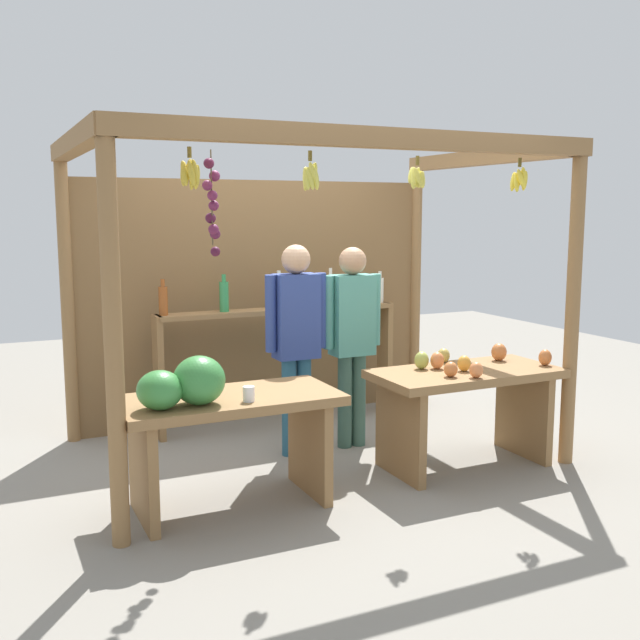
% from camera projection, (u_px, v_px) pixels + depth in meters
% --- Properties ---
extents(ground_plane, '(12.00, 12.00, 0.00)m').
position_uv_depth(ground_plane, '(309.00, 451.00, 5.64)').
color(ground_plane, gray).
rests_on(ground_plane, ground).
extents(market_stall, '(3.30, 2.17, 2.30)m').
position_uv_depth(market_stall, '(283.00, 269.00, 5.86)').
color(market_stall, olive).
rests_on(market_stall, ground).
extents(fruit_counter_left, '(1.34, 0.65, 0.99)m').
position_uv_depth(fruit_counter_left, '(217.00, 414.00, 4.42)').
color(fruit_counter_left, olive).
rests_on(fruit_counter_left, ground).
extents(fruit_counter_right, '(1.34, 0.65, 0.83)m').
position_uv_depth(fruit_counter_right, '(466.00, 393.00, 5.24)').
color(fruit_counter_right, olive).
rests_on(fruit_counter_right, ground).
extents(bottle_shelf_unit, '(2.12, 0.22, 1.33)m').
position_uv_depth(bottle_shelf_unit, '(279.00, 333.00, 6.25)').
color(bottle_shelf_unit, olive).
rests_on(bottle_shelf_unit, ground).
extents(vendor_man, '(0.48, 0.21, 1.57)m').
position_uv_depth(vendor_man, '(296.00, 331.00, 5.43)').
color(vendor_man, '#275B78').
rests_on(vendor_man, ground).
extents(vendor_woman, '(0.48, 0.21, 1.55)m').
position_uv_depth(vendor_woman, '(352.00, 329.00, 5.62)').
color(vendor_woman, '#37594D').
rests_on(vendor_woman, ground).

